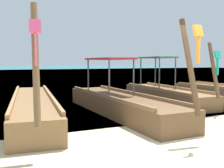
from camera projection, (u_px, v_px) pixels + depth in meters
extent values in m
plane|color=beige|center=(202.00, 150.00, 5.04)|extent=(120.00, 120.00, 0.00)
plane|color=#147A89|center=(12.00, 69.00, 61.67)|extent=(120.00, 120.00, 0.00)
cube|color=brown|center=(33.00, 107.00, 8.20)|extent=(1.89, 7.05, 0.59)
cube|color=#9F7246|center=(15.00, 97.00, 8.00)|extent=(0.76, 6.38, 0.10)
cube|color=#9F7246|center=(50.00, 95.00, 8.34)|extent=(0.76, 6.38, 0.10)
cylinder|color=brown|center=(36.00, 63.00, 4.63)|extent=(0.20, 0.74, 2.24)
cube|color=#F24C8C|center=(35.00, 26.00, 4.42)|extent=(0.21, 0.14, 0.25)
cube|color=#F24C8C|center=(36.00, 50.00, 4.43)|extent=(0.04, 0.08, 0.56)
cube|color=brown|center=(119.00, 105.00, 8.53)|extent=(1.44, 6.25, 0.59)
cube|color=brown|center=(103.00, 96.00, 8.24)|extent=(0.24, 5.72, 0.10)
cube|color=brown|center=(135.00, 94.00, 8.76)|extent=(0.24, 5.72, 0.10)
cylinder|color=brown|center=(190.00, 66.00, 5.51)|extent=(0.14, 0.69, 2.07)
cube|color=orange|center=(198.00, 31.00, 5.26)|extent=(0.20, 0.13, 0.25)
cube|color=orange|center=(198.00, 50.00, 5.28)|extent=(0.03, 0.08, 0.53)
cylinder|color=#4C4C51|center=(109.00, 78.00, 8.12)|extent=(0.05, 0.05, 1.20)
cylinder|color=#4C4C51|center=(134.00, 78.00, 8.51)|extent=(0.05, 0.05, 1.20)
cylinder|color=#4C4C51|center=(88.00, 76.00, 9.80)|extent=(0.05, 0.05, 1.20)
cylinder|color=#4C4C51|center=(109.00, 75.00, 10.18)|extent=(0.05, 0.05, 1.20)
cube|color=#AD2323|center=(109.00, 59.00, 9.10)|extent=(1.13, 2.09, 0.06)
cube|color=brown|center=(165.00, 96.00, 11.09)|extent=(1.35, 5.40, 0.55)
cube|color=#9F7246|center=(155.00, 89.00, 10.86)|extent=(0.27, 4.93, 0.10)
cube|color=#9F7246|center=(176.00, 88.00, 11.26)|extent=(0.27, 4.93, 0.10)
cylinder|color=brown|center=(214.00, 70.00, 8.43)|extent=(0.14, 0.60, 1.82)
cube|color=#1ECCBC|center=(217.00, 55.00, 8.26)|extent=(0.20, 0.13, 0.25)
cube|color=#1ECCBC|center=(217.00, 67.00, 8.28)|extent=(0.03, 0.08, 0.53)
cylinder|color=#4C4C51|center=(159.00, 74.00, 10.74)|extent=(0.05, 0.05, 1.33)
cylinder|color=#4C4C51|center=(175.00, 74.00, 11.03)|extent=(0.05, 0.05, 1.33)
cylinder|color=#4C4C51|center=(141.00, 72.00, 12.22)|extent=(0.05, 0.05, 1.33)
cylinder|color=#4C4C51|center=(155.00, 72.00, 12.52)|extent=(0.05, 0.05, 1.33)
cube|color=#2D844C|center=(157.00, 57.00, 11.57)|extent=(1.04, 1.84, 0.06)
cube|color=#AF7F52|center=(223.00, 88.00, 10.37)|extent=(0.40, 5.09, 0.10)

